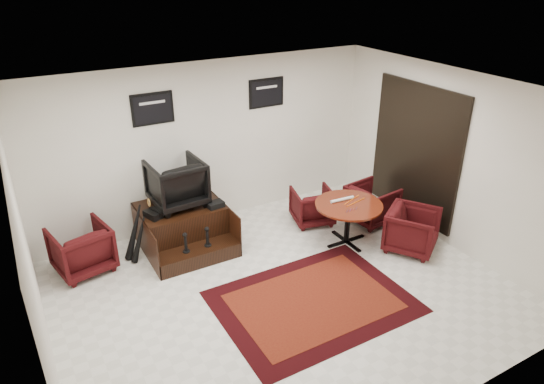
{
  "coord_description": "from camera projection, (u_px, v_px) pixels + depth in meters",
  "views": [
    {
      "loc": [
        -2.88,
        -4.74,
        4.22
      ],
      "look_at": [
        0.32,
        0.9,
        1.1
      ],
      "focal_mm": 32.0,
      "sensor_mm": 36.0,
      "label": 1
    }
  ],
  "objects": [
    {
      "name": "area_rug",
      "position": [
        313.0,
        302.0,
        6.61
      ],
      "size": [
        2.56,
        1.92,
        0.01
      ],
      "color": "black",
      "rests_on": "ground"
    },
    {
      "name": "umbrella_black",
      "position": [
        139.0,
        239.0,
        7.35
      ],
      "size": [
        0.29,
        0.11,
        0.78
      ],
      "primitive_type": null,
      "color": "black",
      "rests_on": "ground"
    },
    {
      "name": "table_chair_back",
      "position": [
        312.0,
        204.0,
        8.49
      ],
      "size": [
        0.81,
        0.78,
        0.69
      ],
      "primitive_type": "imported",
      "rotation": [
        0.0,
        0.0,
        2.88
      ],
      "color": "black",
      "rests_on": "ground"
    },
    {
      "name": "meeting_table",
      "position": [
        349.0,
        209.0,
        7.75
      ],
      "size": [
        1.08,
        1.08,
        0.71
      ],
      "color": "#4F130B",
      "rests_on": "ground"
    },
    {
      "name": "ground",
      "position": [
        284.0,
        291.0,
        6.83
      ],
      "size": [
        6.0,
        6.0,
        0.0
      ],
      "primitive_type": "plane",
      "color": "white",
      "rests_on": "ground"
    },
    {
      "name": "room_shell",
      "position": [
        307.0,
        166.0,
        6.33
      ],
      "size": [
        6.02,
        5.02,
        2.81
      ],
      "color": "white",
      "rests_on": "ground"
    },
    {
      "name": "paper_roll",
      "position": [
        342.0,
        199.0,
        7.8
      ],
      "size": [
        0.42,
        0.08,
        0.05
      ],
      "primitive_type": "cylinder",
      "rotation": [
        0.0,
        1.57,
        -0.07
      ],
      "color": "silver",
      "rests_on": "meeting_table"
    },
    {
      "name": "armchair_side",
      "position": [
        81.0,
        247.0,
        7.13
      ],
      "size": [
        0.9,
        0.86,
        0.79
      ],
      "primitive_type": "imported",
      "rotation": [
        0.0,
        0.0,
        3.34
      ],
      "color": "black",
      "rests_on": "ground"
    },
    {
      "name": "table_chair_corner",
      "position": [
        412.0,
        228.0,
        7.66
      ],
      "size": [
        1.01,
        1.0,
        0.77
      ],
      "primitive_type": "imported",
      "rotation": [
        0.0,
        0.0,
        0.58
      ],
      "color": "black",
      "rests_on": "ground"
    },
    {
      "name": "table_chair_window",
      "position": [
        372.0,
        202.0,
        8.5
      ],
      "size": [
        0.77,
        0.81,
        0.76
      ],
      "primitive_type": "imported",
      "rotation": [
        0.0,
        0.0,
        1.69
      ],
      "color": "black",
      "rests_on": "ground"
    },
    {
      "name": "shoes_pair",
      "position": [
        154.0,
        214.0,
        7.36
      ],
      "size": [
        0.31,
        0.34,
        0.1
      ],
      "color": "black",
      "rests_on": "shine_podium"
    },
    {
      "name": "umbrella_hooked",
      "position": [
        134.0,
        232.0,
        7.41
      ],
      "size": [
        0.34,
        0.13,
        0.92
      ],
      "primitive_type": null,
      "color": "black",
      "rests_on": "ground"
    },
    {
      "name": "shine_chair",
      "position": [
        176.0,
        181.0,
        7.58
      ],
      "size": [
        0.84,
        0.79,
        0.83
      ],
      "primitive_type": "imported",
      "rotation": [
        0.0,
        0.0,
        3.19
      ],
      "color": "black",
      "rests_on": "shine_podium"
    },
    {
      "name": "table_clutter",
      "position": [
        353.0,
        202.0,
        7.75
      ],
      "size": [
        0.56,
        0.39,
        0.01
      ],
      "color": "orange",
      "rests_on": "meeting_table"
    },
    {
      "name": "polish_kit",
      "position": [
        215.0,
        204.0,
        7.65
      ],
      "size": [
        0.27,
        0.2,
        0.09
      ],
      "primitive_type": "cube",
      "rotation": [
        0.0,
        0.0,
        0.08
      ],
      "color": "black",
      "rests_on": "shine_podium"
    },
    {
      "name": "shine_podium",
      "position": [
        183.0,
        228.0,
        7.81
      ],
      "size": [
        1.32,
        1.36,
        0.68
      ],
      "color": "black",
      "rests_on": "ground"
    }
  ]
}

